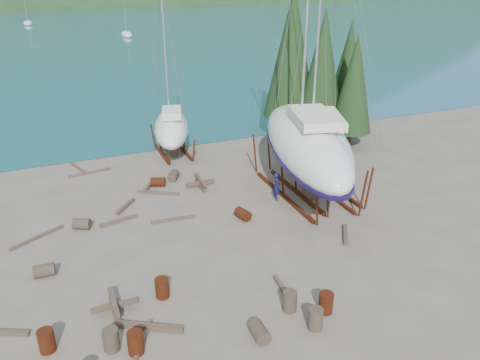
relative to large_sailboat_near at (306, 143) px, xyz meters
name	(u,v)px	position (x,y,z in m)	size (l,w,h in m)	color
ground	(223,255)	(-6.84, -4.36, -3.26)	(600.00, 600.00, 0.00)	#5A4F47
cypress_near_right	(322,68)	(5.66, 7.64, 2.53)	(3.60, 3.60, 10.00)	black
cypress_mid_right	(354,83)	(7.16, 5.64, 1.66)	(3.06, 3.06, 8.50)	black
cypress_back_left	(292,53)	(4.16, 9.64, 3.41)	(4.14, 4.14, 11.50)	black
cypress_far_right	(348,70)	(8.66, 8.64, 1.95)	(3.24, 3.24, 9.00)	black
moored_boat_mid	(127,35)	(3.16, 75.64, -2.87)	(2.00, 5.00, 6.05)	white
moored_boat_far	(28,23)	(-14.84, 105.64, -2.87)	(2.00, 5.00, 6.05)	white
large_sailboat_near	(306,143)	(0.00, 0.00, 0.00)	(6.98, 13.39, 20.24)	white
large_sailboat_far	(317,143)	(0.90, 0.26, -0.18)	(7.45, 12.36, 18.83)	white
small_sailboat_shore	(171,127)	(-5.47, 9.63, -1.25)	(4.32, 7.99, 12.19)	white
worker	(277,186)	(-1.80, -0.06, -2.41)	(0.62, 0.41, 1.69)	#13114D
drum_0	(47,341)	(-14.78, -7.65, -2.82)	(0.58, 0.58, 0.88)	#5E2610
drum_1	(259,332)	(-7.56, -10.04, -2.97)	(0.58, 0.58, 0.88)	#2D2823
drum_3	(135,343)	(-11.89, -8.96, -2.82)	(0.58, 0.58, 0.88)	#5E2610
drum_4	(158,182)	(-7.83, 4.43, -2.97)	(0.58, 0.58, 0.88)	#5E2610
drum_5	(290,301)	(-5.78, -9.07, -2.82)	(0.58, 0.58, 0.88)	#2D2823
drum_6	(243,214)	(-4.57, -1.47, -2.97)	(0.58, 0.58, 0.88)	#5E2610
drum_7	(326,303)	(-4.51, -9.71, -2.82)	(0.58, 0.58, 0.88)	#5E2610
drum_9	(82,224)	(-12.77, 0.80, -2.97)	(0.58, 0.58, 0.88)	#2D2823
drum_11	(173,176)	(-6.69, 5.01, -2.97)	(0.58, 0.58, 0.88)	#2D2823
drum_14	(162,288)	(-10.26, -6.28, -2.82)	(0.58, 0.58, 0.88)	#5E2610
drum_15	(44,271)	(-14.73, -2.86, -2.97)	(0.58, 0.58, 0.88)	#2D2823
drum_16	(111,340)	(-12.66, -8.49, -2.82)	(0.58, 0.58, 0.88)	#2D2823
drum_17	(315,319)	(-5.38, -10.36, -2.82)	(0.58, 0.58, 0.88)	#2D2823
timber_0	(90,173)	(-11.57, 8.12, -3.18)	(0.14, 2.78, 0.14)	brown
timber_1	(345,234)	(-0.46, -5.17, -3.16)	(0.19, 1.87, 0.19)	brown
timber_3	(141,345)	(-11.68, -8.78, -3.18)	(0.15, 2.56, 0.15)	brown
timber_4	(119,221)	(-10.91, 0.76, -3.17)	(0.17, 2.04, 0.17)	brown
timber_6	(149,186)	(-8.41, 4.50, -3.16)	(0.19, 1.85, 0.19)	brown
timber_7	(281,286)	(-5.43, -7.69, -3.17)	(0.17, 1.49, 0.17)	brown
timber_8	(125,206)	(-10.26, 2.28, -3.16)	(0.19, 1.87, 0.19)	brown
timber_9	(79,168)	(-12.18, 9.20, -3.18)	(0.15, 2.26, 0.15)	brown
timber_10	(158,193)	(-8.11, 3.32, -3.17)	(0.16, 2.61, 0.16)	brown
timber_11	(173,219)	(-8.13, -0.21, -3.18)	(0.15, 2.41, 0.15)	brown
timber_15	(37,237)	(-14.98, 0.65, -3.18)	(0.15, 2.91, 0.15)	brown
timber_16	(150,327)	(-11.18, -8.01, -3.14)	(0.23, 2.59, 0.23)	brown
timber_pile_fore	(114,306)	(-12.25, -6.48, -2.96)	(1.80, 1.80, 0.60)	brown
timber_pile_aft	(200,183)	(-5.44, 3.27, -2.96)	(1.80, 1.80, 0.60)	brown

